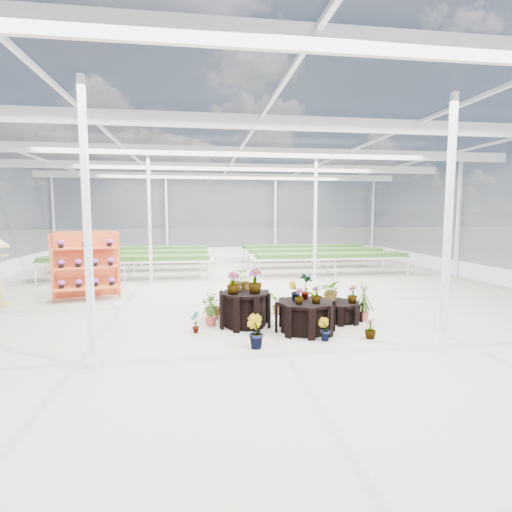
{
  "coord_description": "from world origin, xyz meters",
  "views": [
    {
      "loc": [
        -1.32,
        -10.42,
        2.45
      ],
      "look_at": [
        0.25,
        0.41,
        1.3
      ],
      "focal_mm": 28.0,
      "sensor_mm": 36.0,
      "label": 1
    }
  ],
  "objects": [
    {
      "name": "nursery_plants",
      "position": [
        0.44,
        -1.65,
        0.53
      ],
      "size": [
        4.15,
        2.98,
        1.3
      ],
      "color": "#315420",
      "rests_on": "ground"
    },
    {
      "name": "steel_frame",
      "position": [
        0.0,
        0.0,
        2.25
      ],
      "size": [
        18.0,
        24.0,
        4.5
      ],
      "primitive_type": null,
      "color": "silver",
      "rests_on": "ground"
    },
    {
      "name": "plinth_low",
      "position": [
        1.87,
        -1.8,
        0.22
      ],
      "size": [
        1.22,
        1.22,
        0.45
      ],
      "primitive_type": "cylinder",
      "rotation": [
        0.0,
        0.0,
        -0.28
      ],
      "color": "black",
      "rests_on": "ground"
    },
    {
      "name": "greenhouse_shell",
      "position": [
        0.0,
        0.0,
        2.25
      ],
      "size": [
        18.0,
        24.0,
        4.5
      ],
      "primitive_type": null,
      "color": "white",
      "rests_on": "ground"
    },
    {
      "name": "ground_plane",
      "position": [
        0.0,
        0.0,
        0.0
      ],
      "size": [
        24.0,
        24.0,
        0.0
      ],
      "primitive_type": "plane",
      "color": "gray",
      "rests_on": "ground"
    },
    {
      "name": "plinth_mid",
      "position": [
        0.87,
        -2.5,
        0.32
      ],
      "size": [
        1.28,
        1.28,
        0.64
      ],
      "primitive_type": "cylinder",
      "rotation": [
        0.0,
        0.0,
        -0.05
      ],
      "color": "black",
      "rests_on": "ground"
    },
    {
      "name": "nursery_benches",
      "position": [
        0.0,
        7.2,
        0.42
      ],
      "size": [
        16.0,
        7.0,
        0.84
      ],
      "primitive_type": null,
      "color": "silver",
      "rests_on": "ground"
    },
    {
      "name": "shelf_rack",
      "position": [
        -4.52,
        1.54,
        0.98
      ],
      "size": [
        2.02,
        1.39,
        1.95
      ],
      "primitive_type": null,
      "rotation": [
        0.0,
        0.0,
        0.24
      ],
      "color": "#CB4A24",
      "rests_on": "ground"
    },
    {
      "name": "plinth_tall",
      "position": [
        -0.33,
        -1.9,
        0.38
      ],
      "size": [
        1.42,
        1.42,
        0.76
      ],
      "primitive_type": "cylinder",
      "rotation": [
        0.0,
        0.0,
        0.35
      ],
      "color": "black",
      "rests_on": "ground"
    }
  ]
}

